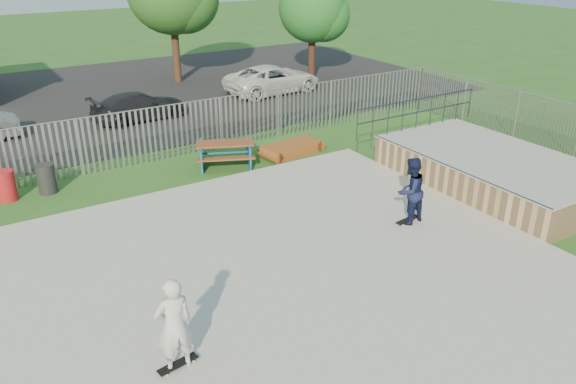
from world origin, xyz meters
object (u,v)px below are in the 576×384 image
picnic_table (225,154)px  skater_white (174,325)px  car_white (273,79)px  tree_right (312,9)px  skater_navy (410,191)px  car_dark (139,106)px  trash_bin_red (6,186)px  trash_bin_grey (47,179)px  funbox (292,149)px

picnic_table → skater_white: (-5.42, -9.15, 0.67)m
car_white → tree_right: (3.68, 1.85, 3.16)m
skater_white → skater_navy: bearing=-163.5°
car_dark → skater_navy: size_ratio=2.22×
trash_bin_red → trash_bin_grey: size_ratio=1.01×
car_dark → car_white: (7.54, 1.08, 0.10)m
skater_navy → skater_white: (-7.68, -2.16, 0.00)m
tree_right → skater_white: tree_right is taller
funbox → car_white: car_white is taller
trash_bin_grey → trash_bin_red: bearing=177.6°
trash_bin_red → car_white: size_ratio=0.19×
trash_bin_grey → skater_white: bearing=-87.4°
picnic_table → car_dark: size_ratio=0.59×
funbox → tree_right: (7.76, 10.24, 3.69)m
tree_right → skater_navy: (-8.13, -16.94, -2.79)m
trash_bin_grey → car_dark: car_dark is taller
trash_bin_grey → car_white: 14.55m
picnic_table → skater_white: bearing=-97.5°
trash_bin_red → skater_white: bearing=-80.8°
skater_navy → skater_white: same height
funbox → skater_white: skater_white is taller
trash_bin_grey → car_dark: bearing=50.8°
car_white → tree_right: 5.19m
skater_white → picnic_table: bearing=-119.8°
funbox → skater_navy: 6.77m
trash_bin_grey → picnic_table: bearing=-7.8°
car_dark → tree_right: bearing=-80.6°
skater_white → funbox: bearing=-131.5°
funbox → car_dark: car_dark is taller
car_dark → tree_right: size_ratio=0.73×
picnic_table → car_dark: bearing=119.9°
trash_bin_red → tree_right: bearing=27.5°
car_dark → car_white: 7.62m
trash_bin_grey → funbox: bearing=-7.4°
trash_bin_red → trash_bin_grey: trash_bin_red is taller
car_white → skater_white: size_ratio=2.71×
tree_right → skater_white: (-15.81, -19.09, -2.79)m
skater_navy → skater_white: bearing=7.9°
trash_bin_grey → tree_right: 18.97m
funbox → car_white: bearing=56.0°
funbox → car_dark: size_ratio=0.52×
trash_bin_red → skater_navy: bearing=-40.2°
picnic_table → trash_bin_red: size_ratio=2.60×
funbox → trash_bin_grey: (-8.51, 1.11, 0.27)m
car_dark → skater_navy: 14.35m
car_dark → car_white: bearing=-87.1°
funbox → car_white: size_ratio=0.43×
picnic_table → trash_bin_grey: trash_bin_grey is taller
picnic_table → trash_bin_grey: size_ratio=2.63×
car_dark → skater_navy: skater_navy is taller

